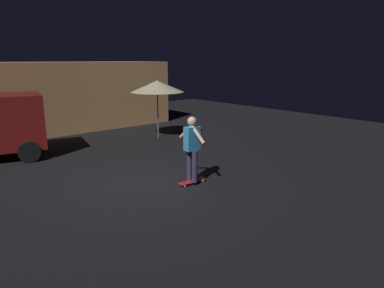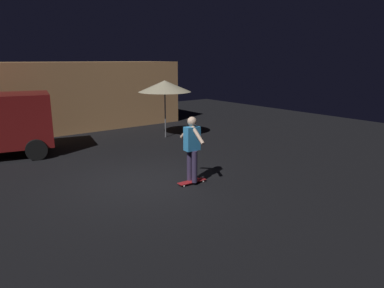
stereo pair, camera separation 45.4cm
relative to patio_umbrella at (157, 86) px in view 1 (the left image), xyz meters
name	(u,v)px [view 1 (the left image)]	position (x,y,z in m)	size (l,w,h in m)	color
ground_plane	(139,183)	(-3.53, -4.10, -2.07)	(28.00, 28.00, 0.00)	black
low_building	(27,98)	(-3.70, 4.31, -0.57)	(12.64, 3.01, 3.00)	tan
patio_umbrella	(157,86)	(0.00, 0.00, 0.00)	(2.10, 2.10, 2.30)	slate
skateboard_ridden	(192,182)	(-2.50, -5.03, -2.02)	(0.79, 0.25, 0.07)	#AD1E23
skater	(192,145)	(-2.50, -5.03, -1.04)	(0.39, 0.98, 1.67)	#382D4C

